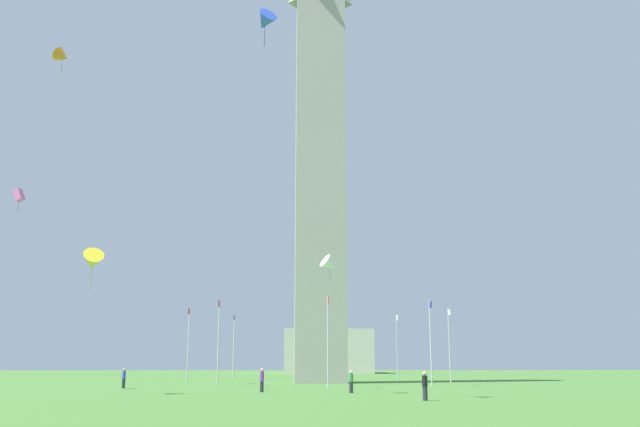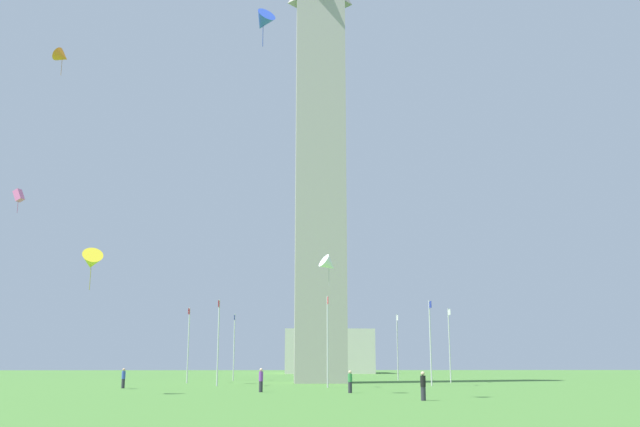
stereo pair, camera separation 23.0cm
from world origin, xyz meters
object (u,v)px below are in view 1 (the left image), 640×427
(kite_orange_delta, at_px, (62,56))
(kite_yellow_delta, at_px, (92,261))
(kite_white_delta, at_px, (330,265))
(person_black_shirt, at_px, (425,386))
(kite_pink_box, at_px, (19,195))
(flagpole_se, at_px, (397,344))
(person_blue_shirt, at_px, (124,378))
(flagpole_n, at_px, (328,337))
(flagpole_ne, at_px, (431,339))
(person_purple_shirt, at_px, (262,380))
(distant_building, at_px, (326,352))
(kite_blue_delta, at_px, (265,21))
(flagpole_nw, at_px, (218,338))
(flagpole_s, at_px, (314,345))
(flagpole_e, at_px, (449,342))
(obelisk_monument, at_px, (320,157))
(flagpole_w, at_px, (188,341))
(flagpole_sw, at_px, (234,344))
(person_green_shirt, at_px, (351,382))

(kite_orange_delta, distance_m, kite_yellow_delta, 31.89)
(kite_yellow_delta, height_order, kite_white_delta, kite_yellow_delta)
(person_black_shirt, bearing_deg, kite_pink_box, 43.12)
(flagpole_se, height_order, person_blue_shirt, flagpole_se)
(person_blue_shirt, bearing_deg, flagpole_n, -47.58)
(flagpole_ne, xyz_separation_m, person_purple_shirt, (13.64, -15.93, -3.60))
(distant_building, bearing_deg, person_purple_shirt, -6.32)
(flagpole_n, relative_size, kite_blue_delta, 3.22)
(flagpole_nw, bearing_deg, kite_pink_box, -58.09)
(flagpole_n, bearing_deg, flagpole_nw, -112.50)
(flagpole_s, distance_m, kite_yellow_delta, 46.61)
(flagpole_e, xyz_separation_m, kite_white_delta, (27.72, -15.21, 4.78))
(kite_pink_box, relative_size, kite_blue_delta, 0.82)
(kite_orange_delta, xyz_separation_m, kite_blue_delta, (27.59, 22.01, -9.86))
(flagpole_ne, relative_size, kite_blue_delta, 3.22)
(person_purple_shirt, bearing_deg, kite_yellow_delta, 92.72)
(kite_white_delta, bearing_deg, obelisk_monument, 178.65)
(flagpole_ne, xyz_separation_m, flagpole_nw, (-0.00, -20.59, 0.00))
(obelisk_monument, xyz_separation_m, flagpole_w, (0.06, -14.56, -21.44))
(flagpole_e, bearing_deg, flagpole_sw, -112.50)
(flagpole_w, bearing_deg, person_blue_shirt, -12.34)
(flagpole_w, bearing_deg, kite_white_delta, 26.63)
(person_black_shirt, bearing_deg, distant_building, -19.62)
(person_green_shirt, xyz_separation_m, kite_white_delta, (1.93, -1.66, 8.46))
(obelisk_monument, bearing_deg, flagpole_se, 134.84)
(obelisk_monument, relative_size, kite_yellow_delta, 17.07)
(person_black_shirt, xyz_separation_m, kite_blue_delta, (0.98, -9.82, 22.76))
(flagpole_s, xyz_separation_m, flagpole_w, (14.56, -14.56, 0.00))
(flagpole_e, distance_m, flagpole_sw, 26.90)
(kite_yellow_delta, relative_size, kite_white_delta, 1.30)
(flagpole_w, height_order, person_blue_shirt, flagpole_w)
(obelisk_monument, xyz_separation_m, flagpole_nw, (10.35, -10.29, -21.44))
(person_purple_shirt, distance_m, kite_pink_box, 25.96)
(flagpole_ne, distance_m, kite_yellow_delta, 33.68)
(person_green_shirt, xyz_separation_m, kite_pink_box, (-5.44, -27.44, 15.19))
(obelisk_monument, bearing_deg, person_green_shirt, 2.23)
(flagpole_w, bearing_deg, person_purple_shirt, 20.43)
(flagpole_se, xyz_separation_m, flagpole_w, (10.29, -24.85, 0.00))
(flagpole_w, height_order, kite_white_delta, kite_white_delta)
(person_green_shirt, bearing_deg, flagpole_nw, 52.65)
(flagpole_sw, height_order, flagpole_nw, same)
(flagpole_ne, height_order, kite_orange_delta, kite_orange_delta)
(person_purple_shirt, distance_m, distant_building, 95.45)
(kite_yellow_delta, relative_size, kite_pink_box, 1.45)
(flagpole_ne, distance_m, distant_building, 81.35)
(person_purple_shirt, bearing_deg, person_black_shirt, -158.00)
(flagpole_ne, bearing_deg, person_blue_shirt, -79.72)
(flagpole_s, xyz_separation_m, kite_orange_delta, (24.34, -27.43, 28.97))
(kite_white_delta, bearing_deg, person_green_shirt, 139.33)
(person_black_shirt, height_order, kite_pink_box, kite_pink_box)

